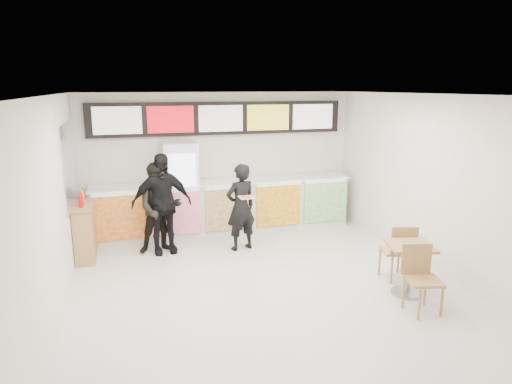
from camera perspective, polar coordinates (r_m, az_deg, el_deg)
name	(u,v)px	position (r m, az deg, el deg)	size (l,w,h in m)	color
floor	(269,290)	(7.30, 1.62, -12.21)	(7.00, 7.00, 0.00)	beige
ceiling	(270,95)	(6.60, 1.79, 12.05)	(7.00, 7.00, 0.00)	white
wall_back	(220,161)	(10.12, -4.49, 3.83)	(6.00, 6.00, 0.00)	silver
wall_left	(52,213)	(6.54, -24.15, -2.41)	(7.00, 7.00, 0.00)	silver
wall_right	(440,185)	(8.22, 21.99, 0.76)	(7.00, 7.00, 0.00)	silver
service_counter	(225,206)	(9.92, -3.90, -1.82)	(5.56, 0.77, 1.14)	silver
menu_board	(220,118)	(9.92, -4.48, 9.18)	(5.50, 0.14, 0.70)	black
drinks_fridge	(181,190)	(9.68, -9.37, 0.27)	(0.70, 0.67, 2.00)	white
mirror_panel	(70,164)	(8.88, -22.27, 3.23)	(0.01, 2.00, 1.50)	#B2B7BF
customer_main	(241,207)	(8.78, -1.92, -1.91)	(0.62, 0.41, 1.70)	black
customer_left	(160,208)	(8.84, -11.96, -1.96)	(0.84, 0.66, 1.74)	black
customer_mid	(162,204)	(8.76, -11.70, -1.44)	(1.13, 0.47, 1.92)	black
pizza_slice	(247,197)	(8.28, -1.15, -0.62)	(0.36, 0.36, 0.02)	beige
cafe_table	(409,260)	(7.35, 18.60, -8.04)	(0.85, 1.69, 0.95)	#A2764A
condiment_ledge	(85,231)	(8.95, -20.64, -4.59)	(0.38, 0.93, 1.24)	#A2764A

